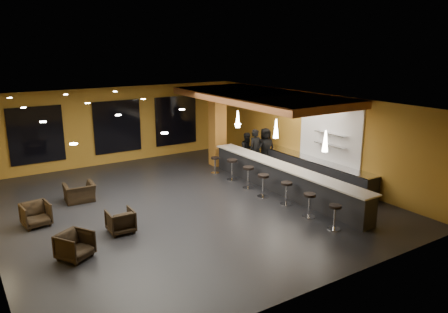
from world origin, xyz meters
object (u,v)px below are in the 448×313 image
pendant_2 (238,119)px  armchair_a (75,246)px  armchair_c (36,215)px  bar_stool_4 (248,175)px  staff_a (256,150)px  bar_stool_2 (286,190)px  bar_stool_1 (309,202)px  column (217,127)px  armchair_d (80,193)px  bar_stool_0 (335,214)px  prep_counter (313,170)px  bar_stool_6 (215,163)px  staff_b (248,150)px  bar_stool_3 (263,183)px  bar_stool_5 (232,167)px  pendant_1 (276,129)px  staff_c (265,148)px  bar_counter (283,180)px  armchair_b (121,221)px  pendant_0 (325,141)px

pendant_2 → armchair_a: bearing=-152.9°
armchair_c → bar_stool_4: bar_stool_4 is taller
staff_a → bar_stool_2: 4.32m
bar_stool_1 → column: bearing=82.9°
armchair_d → bar_stool_1: bearing=140.7°
bar_stool_0 → armchair_d: bearing=131.2°
prep_counter → staff_a: bearing=113.2°
staff_a → bar_stool_6: bearing=164.8°
staff_b → bar_stool_3: size_ratio=1.88×
bar_stool_5 → pendant_2: bearing=43.2°
pendant_2 → staff_b: size_ratio=0.44×
pendant_1 → staff_b: 3.47m
armchair_a → bar_stool_3: bar_stool_3 is taller
bar_stool_2 → bar_stool_5: 3.32m
staff_c → bar_stool_5: 2.49m
staff_a → staff_c: (0.65, 0.16, -0.02)m
bar_stool_1 → staff_b: bearing=73.2°
armchair_a → bar_stool_6: armchair_a is taller
pendant_2 → bar_stool_0: bearing=-97.9°
prep_counter → bar_stool_0: size_ratio=7.73×
staff_b → armchair_a: (-8.76, -4.51, -0.44)m
pendant_2 → armchair_c: bearing=-171.4°
staff_b → bar_stool_1: bearing=-99.2°
bar_counter → bar_stool_3: size_ratio=9.41×
armchair_b → armchair_a: bearing=32.4°
prep_counter → bar_stool_2: prep_counter is taller
armchair_a → armchair_c: size_ratio=0.98×
pendant_1 → bar_stool_4: (-0.79, 0.61, -1.80)m
staff_b → bar_stool_0: 7.10m
pendant_0 → pendant_1: (0.00, 2.50, 0.00)m
bar_stool_1 → pendant_2: bearing=80.8°
staff_a → armchair_b: staff_a is taller
armchair_c → bar_stool_1: bar_stool_1 is taller
prep_counter → staff_c: 2.69m
bar_stool_2 → bar_stool_4: size_ratio=0.94×
column → staff_c: size_ratio=1.97×
armchair_a → pendant_2: bearing=-4.7°
bar_stool_1 → bar_stool_5: bearing=88.4°
staff_b → bar_stool_4: staff_b is taller
pendant_1 → staff_b: pendant_1 is taller
bar_stool_5 → staff_b: bearing=35.7°
pendant_2 → bar_stool_6: bearing=148.5°
column → bar_stool_5: bearing=-107.8°
armchair_c → bar_stool_2: bearing=-25.7°
armchair_d → bar_stool_1: (5.77, -5.46, 0.19)m
staff_c → bar_stool_4: size_ratio=2.07×
staff_b → bar_stool_1: size_ratio=1.99×
staff_b → armchair_b: staff_b is taller
bar_counter → bar_stool_2: (-0.71, -1.01, 0.02)m
pendant_1 → bar_stool_2: (-0.71, -1.51, -1.83)m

